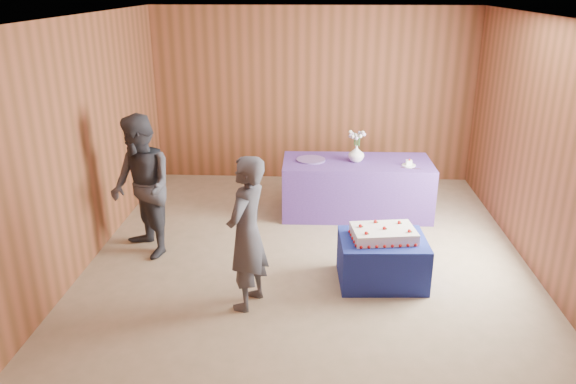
# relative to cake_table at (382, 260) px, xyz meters

# --- Properties ---
(ground) EXTENTS (6.00, 6.00, 0.00)m
(ground) POSITION_rel_cake_table_xyz_m (-0.79, 0.38, -0.25)
(ground) COLOR gray
(ground) RESTS_ON ground
(room_shell) EXTENTS (5.04, 6.04, 2.72)m
(room_shell) POSITION_rel_cake_table_xyz_m (-0.79, 0.38, 1.55)
(room_shell) COLOR brown
(room_shell) RESTS_ON ground
(cake_table) EXTENTS (0.94, 0.75, 0.50)m
(cake_table) POSITION_rel_cake_table_xyz_m (0.00, 0.00, 0.00)
(cake_table) COLOR navy
(cake_table) RESTS_ON ground
(serving_table) EXTENTS (2.01, 0.93, 0.75)m
(serving_table) POSITION_rel_cake_table_xyz_m (-0.16, 1.90, 0.12)
(serving_table) COLOR #573593
(serving_table) RESTS_ON ground
(sheet_cake) EXTENTS (0.73, 0.55, 0.16)m
(sheet_cake) POSITION_rel_cake_table_xyz_m (-0.00, 0.00, 0.31)
(sheet_cake) COLOR white
(sheet_cake) RESTS_ON cake_table
(vase) EXTENTS (0.23, 0.23, 0.22)m
(vase) POSITION_rel_cake_table_xyz_m (-0.18, 1.89, 0.61)
(vase) COLOR white
(vase) RESTS_ON serving_table
(flower_spray) EXTENTS (0.23, 0.23, 0.18)m
(flower_spray) POSITION_rel_cake_table_xyz_m (-0.18, 1.89, 0.87)
(flower_spray) COLOR #245C28
(flower_spray) RESTS_ON vase
(platter) EXTENTS (0.49, 0.49, 0.02)m
(platter) POSITION_rel_cake_table_xyz_m (-0.79, 1.91, 0.51)
(platter) COLOR #624891
(platter) RESTS_ON serving_table
(plate) EXTENTS (0.21, 0.21, 0.01)m
(plate) POSITION_rel_cake_table_xyz_m (0.50, 1.75, 0.51)
(plate) COLOR white
(plate) RESTS_ON serving_table
(cake_slice) EXTENTS (0.08, 0.07, 0.09)m
(cake_slice) POSITION_rel_cake_table_xyz_m (0.50, 1.74, 0.55)
(cake_slice) COLOR white
(cake_slice) RESTS_ON plate
(knife) EXTENTS (0.26, 0.08, 0.00)m
(knife) POSITION_rel_cake_table_xyz_m (0.51, 1.63, 0.50)
(knife) COLOR silver
(knife) RESTS_ON serving_table
(guest_left) EXTENTS (0.54, 0.65, 1.55)m
(guest_left) POSITION_rel_cake_table_xyz_m (-1.37, -0.53, 0.52)
(guest_left) COLOR #373741
(guest_left) RESTS_ON ground
(guest_right) EXTENTS (1.00, 1.03, 1.67)m
(guest_right) POSITION_rel_cake_table_xyz_m (-2.70, 0.52, 0.58)
(guest_right) COLOR #31323B
(guest_right) RESTS_ON ground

